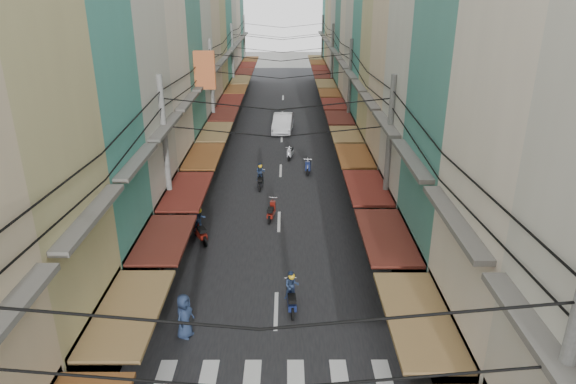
{
  "coord_description": "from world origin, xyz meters",
  "views": [
    {
      "loc": [
        0.42,
        -18.56,
        11.66
      ],
      "look_at": [
        0.47,
        4.2,
        2.43
      ],
      "focal_mm": 32.0,
      "sensor_mm": 36.0,
      "label": 1
    }
  ],
  "objects_px": {
    "white_car": "(283,131)",
    "market_umbrella": "(461,318)",
    "traffic_sign": "(418,239)",
    "bicycle": "(459,326)"
  },
  "relations": [
    {
      "from": "bicycle",
      "to": "market_umbrella",
      "type": "height_order",
      "value": "market_umbrella"
    },
    {
      "from": "bicycle",
      "to": "traffic_sign",
      "type": "xyz_separation_m",
      "value": [
        -1.08,
        2.73,
        2.17
      ]
    },
    {
      "from": "white_car",
      "to": "market_umbrella",
      "type": "distance_m",
      "value": 29.86
    },
    {
      "from": "white_car",
      "to": "market_umbrella",
      "type": "height_order",
      "value": "market_umbrella"
    },
    {
      "from": "white_car",
      "to": "bicycle",
      "type": "relative_size",
      "value": 3.37
    },
    {
      "from": "white_car",
      "to": "traffic_sign",
      "type": "relative_size",
      "value": 1.76
    },
    {
      "from": "white_car",
      "to": "bicycle",
      "type": "distance_m",
      "value": 27.8
    },
    {
      "from": "traffic_sign",
      "to": "bicycle",
      "type": "bearing_deg",
      "value": -68.48
    },
    {
      "from": "white_car",
      "to": "traffic_sign",
      "type": "distance_m",
      "value": 24.98
    },
    {
      "from": "white_car",
      "to": "bicycle",
      "type": "height_order",
      "value": "white_car"
    }
  ]
}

